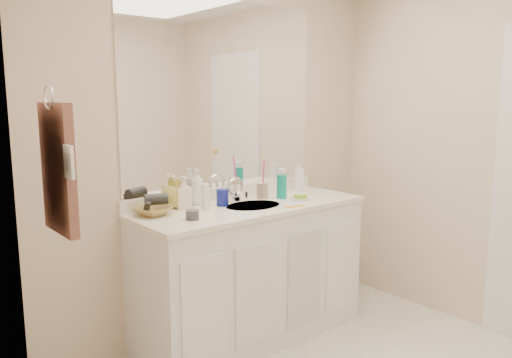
{
  "coord_description": "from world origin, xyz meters",
  "views": [
    {
      "loc": [
        -1.94,
        -1.35,
        1.54
      ],
      "look_at": [
        0.0,
        0.97,
        1.05
      ],
      "focal_mm": 35.0,
      "sensor_mm": 36.0,
      "label": 1
    }
  ],
  "objects": [
    {
      "name": "wall_back",
      "position": [
        0.0,
        1.3,
        1.2
      ],
      "size": [
        2.6,
        0.02,
        2.4
      ],
      "primitive_type": "cube",
      "color": "beige",
      "rests_on": "floor"
    },
    {
      "name": "wall_left",
      "position": [
        -1.3,
        0.0,
        1.2
      ],
      "size": [
        0.02,
        2.6,
        2.4
      ],
      "primitive_type": "cube",
      "color": "beige",
      "rests_on": "floor"
    },
    {
      "name": "vanity_cabinet",
      "position": [
        0.0,
        1.02,
        0.42
      ],
      "size": [
        1.5,
        0.55,
        0.85
      ],
      "primitive_type": "cube",
      "color": "white",
      "rests_on": "floor"
    },
    {
      "name": "countertop",
      "position": [
        0.0,
        1.02,
        0.86
      ],
      "size": [
        1.52,
        0.57,
        0.03
      ],
      "primitive_type": "cube",
      "color": "white",
      "rests_on": "vanity_cabinet"
    },
    {
      "name": "backsplash",
      "position": [
        0.0,
        1.29,
        0.92
      ],
      "size": [
        1.52,
        0.03,
        0.08
      ],
      "primitive_type": "cube",
      "color": "white",
      "rests_on": "countertop"
    },
    {
      "name": "sink_basin",
      "position": [
        0.0,
        1.0,
        0.87
      ],
      "size": [
        0.37,
        0.37,
        0.02
      ],
      "primitive_type": "cylinder",
      "color": "beige",
      "rests_on": "countertop"
    },
    {
      "name": "faucet",
      "position": [
        0.0,
        1.18,
        0.94
      ],
      "size": [
        0.02,
        0.02,
        0.11
      ],
      "primitive_type": "cylinder",
      "color": "silver",
      "rests_on": "countertop"
    },
    {
      "name": "mirror",
      "position": [
        0.0,
        1.29,
        1.56
      ],
      "size": [
        1.48,
        0.01,
        1.2
      ],
      "primitive_type": "cube",
      "color": "white",
      "rests_on": "wall_back"
    },
    {
      "name": "blue_mug",
      "position": [
        -0.15,
        1.12,
        0.93
      ],
      "size": [
        0.09,
        0.09,
        0.1
      ],
      "primitive_type": "cylinder",
      "rotation": [
        0.0,
        0.0,
        -0.31
      ],
      "color": "navy",
      "rests_on": "countertop"
    },
    {
      "name": "tan_cup",
      "position": [
        0.19,
        1.13,
        0.93
      ],
      "size": [
        0.08,
        0.08,
        0.1
      ],
      "primitive_type": "cylinder",
      "rotation": [
        0.0,
        0.0,
        0.08
      ],
      "color": "tan",
      "rests_on": "countertop"
    },
    {
      "name": "toothbrush",
      "position": [
        0.2,
        1.13,
        1.03
      ],
      "size": [
        0.03,
        0.04,
        0.22
      ],
      "primitive_type": "cylinder",
      "rotation": [
        0.14,
        0.0,
        -0.37
      ],
      "color": "#EE3E97",
      "rests_on": "tan_cup"
    },
    {
      "name": "mouthwash_bottle",
      "position": [
        0.29,
        1.05,
        0.96
      ],
      "size": [
        0.08,
        0.08,
        0.16
      ],
      "primitive_type": "cylinder",
      "rotation": [
        0.0,
        0.0,
        -0.17
      ],
      "color": "#0C9480",
      "rests_on": "countertop"
    },
    {
      "name": "clear_pump_bottle",
      "position": [
        0.55,
        1.16,
        0.96
      ],
      "size": [
        0.07,
        0.07,
        0.17
      ],
      "primitive_type": "cylinder",
      "rotation": [
        0.0,
        0.0,
        0.11
      ],
      "color": "white",
      "rests_on": "countertop"
    },
    {
      "name": "soap_dish",
      "position": [
        0.34,
        0.92,
        0.89
      ],
      "size": [
        0.13,
        0.12,
        0.01
      ],
      "primitive_type": "cube",
      "rotation": [
        0.0,
        0.0,
        -0.36
      ],
      "color": "silver",
      "rests_on": "countertop"
    },
    {
      "name": "green_soap",
      "position": [
        0.34,
        0.92,
        0.9
      ],
      "size": [
        0.09,
        0.08,
        0.03
      ],
      "primitive_type": "cube",
      "rotation": [
        0.0,
        0.0,
        -0.39
      ],
      "color": "#8BBD2E",
      "rests_on": "soap_dish"
    },
    {
      "name": "orange_comb",
      "position": [
        0.17,
        0.81,
        0.88
      ],
      "size": [
        0.13,
        0.05,
        0.01
      ],
      "primitive_type": "cube",
      "rotation": [
        0.0,
        0.0,
        -0.23
      ],
      "color": "orange",
      "rests_on": "countertop"
    },
    {
      "name": "dark_jar",
      "position": [
        -0.49,
        0.93,
        0.91
      ],
      "size": [
        0.08,
        0.08,
        0.05
      ],
      "primitive_type": "cylinder",
      "rotation": [
        0.0,
        0.0,
        0.09
      ],
      "color": "#3A3941",
      "rests_on": "countertop"
    },
    {
      "name": "extra_white_bottle",
      "position": [
        -0.3,
        1.09,
        0.96
      ],
      "size": [
        0.06,
        0.06,
        0.16
      ],
      "primitive_type": "cylinder",
      "rotation": [
        0.0,
        0.0,
        0.18
      ],
      "color": "white",
      "rests_on": "countertop"
    },
    {
      "name": "soap_bottle_white",
      "position": [
        -0.25,
        1.25,
        0.99
      ],
      "size": [
        0.1,
        0.1,
        0.22
      ],
      "primitive_type": "imported",
      "rotation": [
        0.0,
        0.0,
        -0.15
      ],
      "color": "white",
      "rests_on": "countertop"
    },
    {
      "name": "soap_bottle_cream",
      "position": [
        -0.38,
        1.21,
        0.98
      ],
      "size": [
        0.11,
        0.11,
        0.19
      ],
      "primitive_type": "imported",
      "rotation": [
        0.0,
        0.0,
        -0.29
      ],
      "color": "#FFF6CF",
      "rests_on": "countertop"
    },
    {
      "name": "soap_bottle_yellow",
      "position": [
        -0.39,
        1.25,
        0.97
      ],
      "size": [
        0.18,
        0.18,
        0.18
      ],
      "primitive_type": "imported",
      "rotation": [
        0.0,
        0.0,
        -0.41
      ],
      "color": "#D2C351",
      "rests_on": "countertop"
    },
    {
      "name": "wicker_basket",
      "position": [
        -0.61,
        1.16,
        0.91
      ],
      "size": [
        0.25,
        0.25,
        0.05
      ],
      "primitive_type": "imported",
      "rotation": [
        0.0,
        0.0,
        0.27
      ],
      "color": "olive",
      "rests_on": "countertop"
    },
    {
      "name": "hair_dryer",
      "position": [
        -0.59,
        1.16,
        0.97
      ],
      "size": [
        0.15,
        0.1,
        0.07
      ],
      "primitive_type": "cylinder",
      "rotation": [
        0.0,
        1.57,
        -0.33
      ],
      "color": "black",
      "rests_on": "wicker_basket"
    },
    {
      "name": "towel_ring",
      "position": [
        -1.27,
        0.77,
        1.55
      ],
      "size": [
        0.01,
        0.11,
        0.11
      ],
      "primitive_type": "torus",
      "rotation": [
        0.0,
        1.57,
        0.0
      ],
      "color": "silver",
      "rests_on": "wall_left"
    },
    {
      "name": "hand_towel",
      "position": [
        -1.25,
        0.77,
        1.25
      ],
      "size": [
        0.04,
        0.32,
        0.55
      ],
      "primitive_type": "cube",
      "color": "brown",
      "rests_on": "towel_ring"
    },
    {
      "name": "switch_plate",
      "position": [
        -1.27,
        0.57,
        1.3
      ],
      "size": [
        0.01,
        0.08,
        0.13
      ],
      "primitive_type": "cube",
      "color": "white",
      "rests_on": "wall_left"
    }
  ]
}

